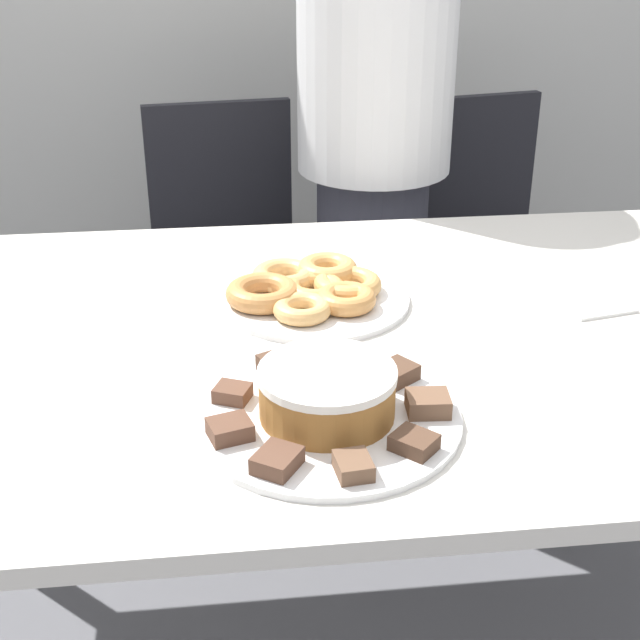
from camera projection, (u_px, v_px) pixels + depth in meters
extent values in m
cube|color=silver|center=(337.00, 339.00, 1.49)|extent=(1.74, 1.06, 0.03)
cylinder|color=#383842|center=(370.00, 308.00, 2.39)|extent=(0.28, 0.28, 0.77)
cylinder|color=white|center=(377.00, 41.00, 2.09)|extent=(0.38, 0.38, 0.61)
cylinder|color=black|center=(241.00, 425.00, 2.57)|extent=(0.44, 0.44, 0.01)
cylinder|color=#262626|center=(238.00, 359.00, 2.48)|extent=(0.06, 0.06, 0.42)
cube|color=black|center=(234.00, 284.00, 2.37)|extent=(0.49, 0.49, 0.04)
cube|color=black|center=(220.00, 178.00, 2.45)|extent=(0.40, 0.08, 0.42)
cylinder|color=black|center=(482.00, 410.00, 2.64)|extent=(0.44, 0.44, 0.01)
cylinder|color=#262626|center=(488.00, 346.00, 2.55)|extent=(0.06, 0.06, 0.42)
cube|color=black|center=(495.00, 272.00, 2.45)|extent=(0.51, 0.51, 0.04)
cube|color=black|center=(469.00, 170.00, 2.52)|extent=(0.39, 0.10, 0.42)
cylinder|color=white|center=(327.00, 418.00, 1.24)|extent=(0.37, 0.37, 0.01)
cylinder|color=white|center=(315.00, 299.00, 1.59)|extent=(0.34, 0.34, 0.01)
cylinder|color=#9E662D|center=(327.00, 396.00, 1.22)|extent=(0.19, 0.19, 0.06)
cylinder|color=white|center=(327.00, 374.00, 1.20)|extent=(0.19, 0.19, 0.01)
cube|color=brown|center=(428.00, 404.00, 1.23)|extent=(0.06, 0.05, 0.03)
cube|color=#513828|center=(396.00, 373.00, 1.31)|extent=(0.07, 0.07, 0.02)
cube|color=#513828|center=(337.00, 358.00, 1.35)|extent=(0.06, 0.06, 0.03)
cube|color=#513828|center=(275.00, 365.00, 1.33)|extent=(0.06, 0.06, 0.03)
cube|color=brown|center=(232.00, 393.00, 1.26)|extent=(0.06, 0.06, 0.02)
cube|color=brown|center=(230.00, 429.00, 1.18)|extent=(0.07, 0.06, 0.02)
cube|color=brown|center=(277.00, 460.00, 1.12)|extent=(0.07, 0.08, 0.02)
cube|color=brown|center=(353.00, 466.00, 1.11)|extent=(0.05, 0.06, 0.02)
cube|color=#513828|center=(414.00, 442.00, 1.15)|extent=(0.07, 0.07, 0.02)
torus|color=tan|center=(315.00, 289.00, 1.58)|extent=(0.11, 0.11, 0.03)
torus|color=#D18E4C|center=(346.00, 299.00, 1.54)|extent=(0.11, 0.11, 0.03)
torus|color=tan|center=(348.00, 284.00, 1.59)|extent=(0.12, 0.12, 0.03)
torus|color=tan|center=(327.00, 270.00, 1.65)|extent=(0.11, 0.11, 0.04)
torus|color=#E5AD66|center=(284.00, 276.00, 1.63)|extent=(0.12, 0.12, 0.03)
torus|color=#C68447|center=(263.00, 293.00, 1.55)|extent=(0.13, 0.13, 0.04)
torus|color=#E5AD66|center=(302.00, 309.00, 1.50)|extent=(0.10, 0.10, 0.03)
cube|color=white|center=(595.00, 305.00, 1.57)|extent=(0.13, 0.11, 0.01)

